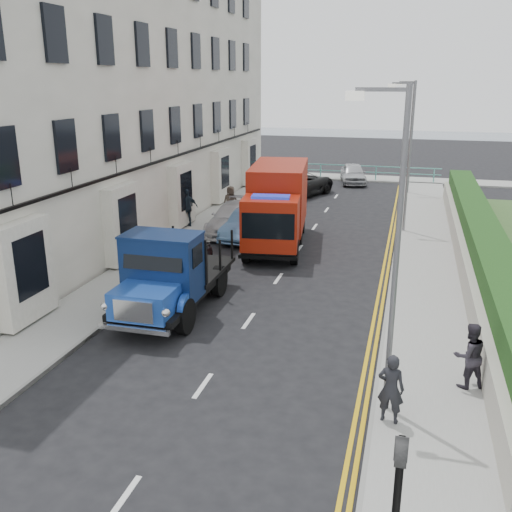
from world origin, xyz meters
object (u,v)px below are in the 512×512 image
object	(u,v)px
lamp_near	(392,239)
parked_car_front	(170,265)
lamp_far	(410,131)
red_lorry	(277,204)
bedford_lorry	(166,280)
pedestrian_east_near	(391,388)
lamp_mid	(407,149)

from	to	relation	value
lamp_near	parked_car_front	distance (m)	10.57
lamp_far	red_lorry	xyz separation A→B (m)	(-5.27, -13.62, -2.14)
lamp_near	lamp_far	world-z (taller)	same
bedford_lorry	parked_car_front	bearing A→B (deg)	111.17
parked_car_front	pedestrian_east_near	distance (m)	10.55
lamp_near	lamp_far	size ratio (longest dim) A/B	1.00
lamp_near	lamp_mid	size ratio (longest dim) A/B	1.00
lamp_near	parked_car_front	world-z (taller)	lamp_near
parked_car_front	pedestrian_east_near	bearing A→B (deg)	-36.32
red_lorry	pedestrian_east_near	distance (m)	14.04
lamp_near	parked_car_front	bearing A→B (deg)	140.65
lamp_mid	bedford_lorry	distance (m)	14.34
lamp_mid	pedestrian_east_near	bearing A→B (deg)	-89.23
pedestrian_east_near	parked_car_front	bearing A→B (deg)	-31.52
lamp_mid	pedestrian_east_near	xyz separation A→B (m)	(0.22, -16.50, -3.10)
red_lorry	parked_car_front	bearing A→B (deg)	-120.27
pedestrian_east_near	lamp_far	bearing A→B (deg)	-80.35
bedford_lorry	lamp_mid	bearing A→B (deg)	61.22
lamp_far	parked_car_front	xyz separation A→B (m)	(-7.78, -19.62, -3.25)
bedford_lorry	red_lorry	world-z (taller)	red_lorry
lamp_near	pedestrian_east_near	size ratio (longest dim) A/B	4.52
red_lorry	lamp_mid	bearing A→B (deg)	26.88
lamp_far	red_lorry	distance (m)	14.76
lamp_near	parked_car_front	size ratio (longest dim) A/B	1.59
lamp_near	lamp_mid	bearing A→B (deg)	90.00
bedford_lorry	pedestrian_east_near	bearing A→B (deg)	-31.22
lamp_far	bedford_lorry	bearing A→B (deg)	-106.65
pedestrian_east_near	lamp_mid	bearing A→B (deg)	-80.06
red_lorry	pedestrian_east_near	bearing A→B (deg)	-74.51
lamp_near	red_lorry	world-z (taller)	lamp_near
parked_car_front	lamp_near	bearing A→B (deg)	-34.98
lamp_near	pedestrian_east_near	xyz separation A→B (m)	(0.22, -0.50, -3.10)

